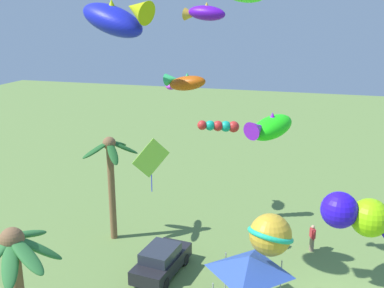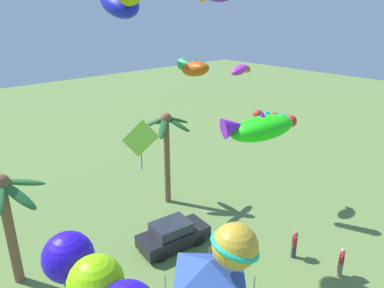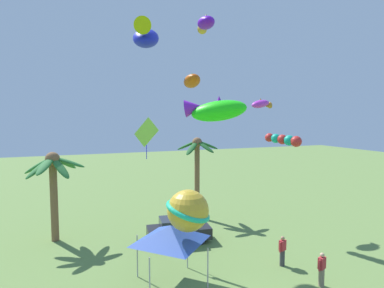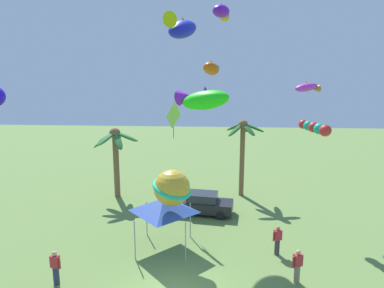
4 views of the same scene
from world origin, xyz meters
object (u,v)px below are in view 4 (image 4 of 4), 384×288
(kite_diamond_4, at_px, (173,116))
(kite_fish_6, at_px, (308,87))
(parked_car_0, at_px, (204,203))
(kite_fish_9, at_px, (222,12))
(kite_fish_7, at_px, (202,99))
(kite_ball_8, at_px, (172,188))
(festival_tent, at_px, (164,205))
(palm_tree_1, at_px, (115,145))
(spectator_0, at_px, (277,240))
(kite_fish_0, at_px, (212,68))
(kite_tube_3, at_px, (315,128))
(kite_fish_2, at_px, (181,28))
(spectator_2, at_px, (56,268))
(palm_tree_0, at_px, (243,141))
(spectator_1, at_px, (297,266))

(kite_diamond_4, height_order, kite_fish_6, kite_fish_6)
(parked_car_0, height_order, kite_fish_9, kite_fish_9)
(kite_fish_7, xyz_separation_m, kite_ball_8, (-1.48, -0.41, -4.41))
(kite_fish_7, height_order, kite_ball_8, kite_fish_7)
(festival_tent, bearing_deg, palm_tree_1, 124.38)
(spectator_0, xyz_separation_m, kite_fish_7, (-3.99, -0.13, 7.30))
(kite_fish_0, xyz_separation_m, kite_tube_3, (6.26, -0.30, -3.52))
(kite_fish_9, bearing_deg, parked_car_0, 117.39)
(spectator_0, relative_size, kite_fish_6, 0.84)
(kite_fish_0, height_order, kite_fish_2, kite_fish_2)
(festival_tent, relative_size, kite_tube_3, 1.18)
(spectator_0, height_order, kite_tube_3, kite_tube_3)
(palm_tree_1, height_order, kite_fish_6, kite_fish_6)
(kite_ball_8, bearing_deg, kite_fish_6, 40.70)
(spectator_2, bearing_deg, kite_fish_0, 47.26)
(kite_diamond_4, bearing_deg, kite_fish_2, 76.16)
(palm_tree_0, relative_size, kite_fish_2, 1.61)
(kite_tube_3, distance_m, kite_fish_7, 7.78)
(spectator_1, xyz_separation_m, kite_fish_7, (-4.42, 2.19, 7.30))
(palm_tree_0, height_order, kite_fish_7, kite_fish_7)
(kite_ball_8, bearing_deg, kite_fish_2, 92.34)
(palm_tree_0, relative_size, kite_diamond_4, 2.59)
(spectator_2, xyz_separation_m, festival_tent, (4.26, 3.60, 1.65))
(kite_tube_3, bearing_deg, kite_ball_8, -153.18)
(kite_fish_2, height_order, kite_diamond_4, kite_fish_2)
(palm_tree_1, height_order, kite_fish_9, kite_fish_9)
(palm_tree_0, bearing_deg, kite_fish_2, -147.64)
(spectator_1, height_order, kite_fish_6, kite_fish_6)
(palm_tree_0, relative_size, kite_fish_0, 2.83)
(kite_fish_7, bearing_deg, spectator_1, -26.39)
(kite_fish_6, bearing_deg, spectator_0, -113.63)
(kite_ball_8, height_order, kite_fish_9, kite_fish_9)
(spectator_0, bearing_deg, kite_ball_8, -174.38)
(kite_ball_8, bearing_deg, parked_car_0, 75.99)
(palm_tree_0, bearing_deg, spectator_0, -82.62)
(kite_fish_0, height_order, kite_fish_9, kite_fish_9)
(palm_tree_0, bearing_deg, kite_ball_8, -114.08)
(spectator_0, xyz_separation_m, kite_diamond_4, (-6.12, 4.64, 6.08))
(spectator_2, bearing_deg, kite_fish_2, 64.49)
(kite_fish_7, xyz_separation_m, kite_fish_9, (0.90, 3.24, 4.80))
(parked_car_0, bearing_deg, palm_tree_1, 157.94)
(kite_fish_0, bearing_deg, festival_tent, -123.68)
(kite_fish_2, height_order, kite_ball_8, kite_fish_2)
(parked_car_0, relative_size, kite_fish_2, 1.05)
(palm_tree_0, relative_size, spectator_2, 3.93)
(spectator_2, height_order, kite_ball_8, kite_ball_8)
(kite_fish_7, distance_m, kite_ball_8, 4.67)
(spectator_1, relative_size, kite_tube_3, 0.66)
(festival_tent, height_order, kite_tube_3, kite_tube_3)
(spectator_0, xyz_separation_m, kite_fish_6, (2.92, 6.68, 7.94))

